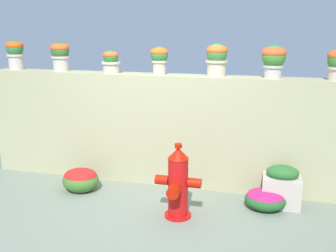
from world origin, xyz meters
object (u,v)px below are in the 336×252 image
object	(u,v)px
potted_plant_2	(111,61)
potted_plant_5	(274,58)
potted_plant_0	(15,52)
flower_bush_right	(81,179)
fire_hydrant	(178,184)
planter_box	(282,186)
potted_plant_3	(159,57)
potted_plant_4	(217,57)
potted_plant_1	(60,54)
flower_bush_left	(265,199)

from	to	relation	value
potted_plant_2	potted_plant_5	bearing A→B (deg)	0.16
potted_plant_0	flower_bush_right	xyz separation A→B (m)	(1.33, -0.66, -1.69)
potted_plant_2	flower_bush_right	world-z (taller)	potted_plant_2
fire_hydrant	planter_box	bearing A→B (deg)	27.67
potted_plant_2	potted_plant_3	bearing A→B (deg)	0.78
potted_plant_0	potted_plant_3	world-z (taller)	potted_plant_0
potted_plant_2	potted_plant_4	world-z (taller)	potted_plant_4
potted_plant_2	potted_plant_3	world-z (taller)	potted_plant_3
fire_hydrant	flower_bush_right	world-z (taller)	fire_hydrant
potted_plant_1	potted_plant_4	size ratio (longest dim) A/B	0.99
potted_plant_1	potted_plant_2	size ratio (longest dim) A/B	1.32
fire_hydrant	potted_plant_5	bearing A→B (deg)	45.15
flower_bush_left	planter_box	distance (m)	0.27
flower_bush_right	planter_box	xyz separation A→B (m)	(2.71, 0.22, 0.09)
potted_plant_3	potted_plant_5	size ratio (longest dim) A/B	0.91
flower_bush_right	planter_box	bearing A→B (deg)	4.56
flower_bush_right	fire_hydrant	bearing A→B (deg)	-15.70
potted_plant_0	fire_hydrant	bearing A→B (deg)	-20.95
potted_plant_4	potted_plant_3	bearing A→B (deg)	-177.59
potted_plant_4	potted_plant_5	size ratio (longest dim) A/B	1.02
potted_plant_1	planter_box	bearing A→B (deg)	-7.73
potted_plant_5	fire_hydrant	distance (m)	2.02
potted_plant_2	potted_plant_3	distance (m)	0.72
potted_plant_5	planter_box	xyz separation A→B (m)	(0.20, -0.38, -1.59)
potted_plant_0	flower_bush_left	distance (m)	4.26
potted_plant_1	flower_bush_left	size ratio (longest dim) A/B	0.84
fire_hydrant	flower_bush_left	size ratio (longest dim) A/B	1.79
potted_plant_0	potted_plant_5	size ratio (longest dim) A/B	1.05
flower_bush_left	flower_bush_right	xyz separation A→B (m)	(-2.52, -0.08, 0.04)
potted_plant_1	potted_plant_3	world-z (taller)	potted_plant_1
potted_plant_0	potted_plant_5	bearing A→B (deg)	-0.93
potted_plant_1	flower_bush_right	xyz separation A→B (m)	(0.56, -0.66, -1.68)
planter_box	flower_bush_right	bearing A→B (deg)	-175.44
flower_bush_right	potted_plant_5	bearing A→B (deg)	13.41
potted_plant_4	planter_box	bearing A→B (deg)	-24.09
fire_hydrant	flower_bush_right	size ratio (longest dim) A/B	1.80
potted_plant_3	fire_hydrant	bearing A→B (deg)	-63.48
potted_plant_4	potted_plant_5	bearing A→B (deg)	-2.84
potted_plant_4	planter_box	distance (m)	1.89
potted_plant_4	fire_hydrant	world-z (taller)	potted_plant_4
potted_plant_3	planter_box	bearing A→B (deg)	-12.60
potted_plant_1	potted_plant_3	xyz separation A→B (m)	(1.55, -0.06, -0.02)
potted_plant_4	flower_bush_right	xyz separation A→B (m)	(-1.77, -0.64, -1.67)
potted_plant_0	planter_box	world-z (taller)	potted_plant_0
potted_plant_0	flower_bush_left	world-z (taller)	potted_plant_0
potted_plant_0	planter_box	bearing A→B (deg)	-6.28
flower_bush_left	potted_plant_1	bearing A→B (deg)	169.25
potted_plant_1	potted_plant_4	world-z (taller)	potted_plant_4
potted_plant_0	flower_bush_right	bearing A→B (deg)	-26.45
potted_plant_3	flower_bush_left	xyz separation A→B (m)	(1.53, -0.53, -1.70)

